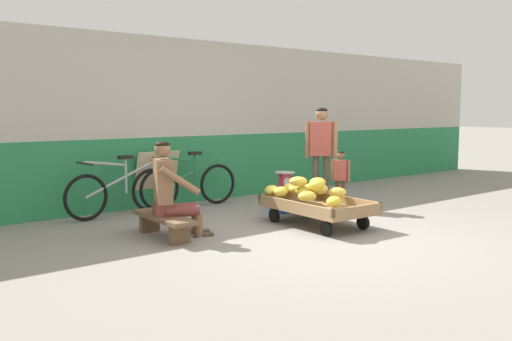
# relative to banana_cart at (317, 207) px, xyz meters

# --- Properties ---
(ground_plane) EXTENTS (80.00, 80.00, 0.00)m
(ground_plane) POSITION_rel_banana_cart_xyz_m (-0.44, -0.61, -0.24)
(ground_plane) COLOR gray
(back_wall) EXTENTS (16.00, 0.30, 2.61)m
(back_wall) POSITION_rel_banana_cart_xyz_m (-0.44, 2.71, 1.06)
(back_wall) COLOR #287F4C
(back_wall) RESTS_ON ground
(banana_cart) EXTENTS (0.91, 1.48, 0.36)m
(banana_cart) POSITION_rel_banana_cart_xyz_m (0.00, 0.00, 0.00)
(banana_cart) COLOR #99754C
(banana_cart) RESTS_ON ground
(banana_pile) EXTENTS (0.90, 1.44, 0.26)m
(banana_pile) POSITION_rel_banana_cart_xyz_m (-0.02, 0.17, 0.22)
(banana_pile) COLOR gold
(banana_pile) RESTS_ON banana_cart
(low_bench) EXTENTS (0.34, 1.11, 0.27)m
(low_bench) POSITION_rel_banana_cart_xyz_m (-1.88, 0.66, -0.04)
(low_bench) COLOR brown
(low_bench) RESTS_ON ground
(vendor_seated) EXTENTS (0.73, 0.61, 1.14)m
(vendor_seated) POSITION_rel_banana_cart_xyz_m (-1.80, 0.63, 0.33)
(vendor_seated) COLOR brown
(vendor_seated) RESTS_ON ground
(plastic_crate) EXTENTS (0.36, 0.28, 0.30)m
(plastic_crate) POSITION_rel_banana_cart_xyz_m (0.32, 1.00, -0.09)
(plastic_crate) COLOR #234CA8
(plastic_crate) RESTS_ON ground
(weighing_scale) EXTENTS (0.30, 0.30, 0.29)m
(weighing_scale) POSITION_rel_banana_cart_xyz_m (0.32, 1.00, 0.21)
(weighing_scale) COLOR #28282D
(weighing_scale) RESTS_ON plastic_crate
(bicycle_near_left) EXTENTS (1.66, 0.48, 0.86)m
(bicycle_near_left) POSITION_rel_banana_cart_xyz_m (-1.72, 2.21, 0.11)
(bicycle_near_left) COLOR black
(bicycle_near_left) RESTS_ON ground
(bicycle_far_left) EXTENTS (1.66, 0.48, 0.86)m
(bicycle_far_left) POSITION_rel_banana_cart_xyz_m (-0.57, 2.20, 0.11)
(bicycle_far_left) COLOR black
(bicycle_far_left) RESTS_ON ground
(sign_board) EXTENTS (0.70, 0.27, 0.87)m
(sign_board) POSITION_rel_banana_cart_xyz_m (-0.97, 2.53, 0.19)
(sign_board) COLOR #C6B289
(sign_board) RESTS_ON ground
(customer_adult) EXTENTS (0.35, 0.41, 1.53)m
(customer_adult) POSITION_rel_banana_cart_xyz_m (1.00, 0.92, 0.71)
(customer_adult) COLOR brown
(customer_adult) RESTS_ON ground
(customer_child) EXTENTS (0.19, 0.26, 0.90)m
(customer_child) POSITION_rel_banana_cart_xyz_m (0.99, 0.51, 0.31)
(customer_child) COLOR brown
(customer_child) RESTS_ON ground
(shopping_bag) EXTENTS (0.18, 0.12, 0.24)m
(shopping_bag) POSITION_rel_banana_cart_xyz_m (0.34, 0.53, -0.12)
(shopping_bag) COLOR green
(shopping_bag) RESTS_ON ground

